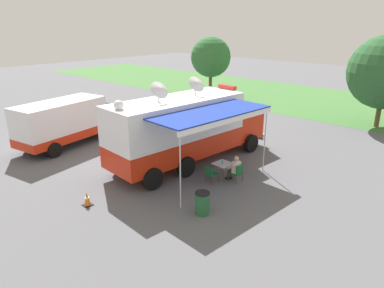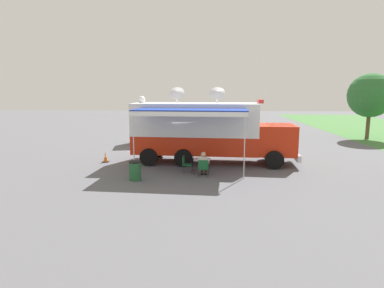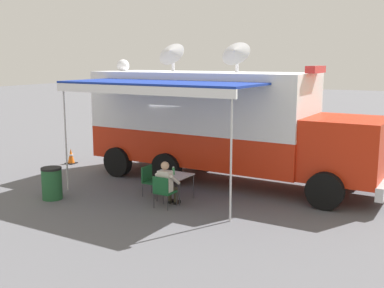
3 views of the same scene
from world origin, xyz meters
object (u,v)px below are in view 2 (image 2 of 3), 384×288
object	(u,v)px
seated_responder	(204,163)
traffic_cone	(105,157)
folding_chair_beside_table	(186,163)
car_behind_truck	(257,137)
folding_table	(202,160)
trash_bin	(135,171)
command_truck	(208,130)
support_truck	(175,126)
folding_chair_at_table	(203,167)
water_bottle	(201,157)

from	to	relation	value
seated_responder	traffic_cone	size ratio (longest dim) A/B	2.16
folding_chair_beside_table	traffic_cone	xyz separation A→B (m)	(-2.29, -4.96, -0.23)
seated_responder	car_behind_truck	size ratio (longest dim) A/B	0.30
folding_chair_beside_table	traffic_cone	distance (m)	5.47
folding_table	traffic_cone	bearing A→B (deg)	-111.95
trash_bin	traffic_cone	distance (m)	4.66
traffic_cone	folding_table	bearing A→B (deg)	68.05
command_truck	folding_chair_beside_table	bearing A→B (deg)	-24.90
support_truck	folding_table	bearing A→B (deg)	13.74
trash_bin	traffic_cone	world-z (taller)	trash_bin
car_behind_truck	command_truck	bearing A→B (deg)	-36.22
folding_chair_at_table	car_behind_truck	size ratio (longest dim) A/B	0.21
folding_chair_at_table	support_truck	xyz separation A→B (m)	(-10.56, -2.46, 0.87)
folding_chair_beside_table	seated_responder	xyz separation A→B (m)	(0.66, 0.94, 0.14)
folding_chair_at_table	command_truck	bearing A→B (deg)	176.23
car_behind_truck	trash_bin	bearing A→B (deg)	-38.36
command_truck	folding_chair_beside_table	xyz separation A→B (m)	(2.46, -1.14, -1.43)
traffic_cone	folding_chair_at_table	bearing A→B (deg)	61.91
command_truck	water_bottle	distance (m)	2.77
folding_chair_at_table	car_behind_truck	distance (m)	9.05
seated_responder	traffic_cone	bearing A→B (deg)	-116.59
water_bottle	car_behind_truck	bearing A→B (deg)	152.01
water_bottle	folding_chair_beside_table	bearing A→B (deg)	-93.34
folding_chair_beside_table	car_behind_truck	xyz separation A→B (m)	(-7.35, 4.73, 0.37)
folding_chair_beside_table	trash_bin	distance (m)	2.77
car_behind_truck	support_truck	bearing A→B (deg)	-110.62
water_bottle	car_behind_truck	world-z (taller)	car_behind_truck
command_truck	seated_responder	distance (m)	3.39
seated_responder	car_behind_truck	bearing A→B (deg)	154.70
car_behind_truck	water_bottle	bearing A→B (deg)	-27.99
folding_chair_at_table	trash_bin	xyz separation A→B (m)	(0.68, -3.23, -0.06)
traffic_cone	car_behind_truck	world-z (taller)	car_behind_truck
folding_chair_at_table	seated_responder	distance (m)	0.23
folding_table	folding_chair_at_table	xyz separation A→B (m)	(0.80, 0.08, -0.16)
folding_chair_beside_table	traffic_cone	bearing A→B (deg)	-114.82
water_bottle	folding_chair_at_table	xyz separation A→B (m)	(0.80, 0.13, -0.32)
folding_table	water_bottle	xyz separation A→B (m)	(-0.00, -0.06, 0.16)
command_truck	trash_bin	xyz separation A→B (m)	(3.99, -3.45, -1.49)
folding_table	car_behind_truck	size ratio (longest dim) A/B	0.20
folding_chair_beside_table	seated_responder	world-z (taller)	seated_responder
support_truck	car_behind_truck	world-z (taller)	support_truck
folding_chair_at_table	car_behind_truck	bearing A→B (deg)	155.14
trash_bin	support_truck	world-z (taller)	support_truck
folding_chair_beside_table	seated_responder	distance (m)	1.15
seated_responder	trash_bin	bearing A→B (deg)	-74.95
trash_bin	traffic_cone	xyz separation A→B (m)	(-3.82, -2.65, -0.18)
folding_chair_at_table	car_behind_truck	world-z (taller)	car_behind_truck
trash_bin	support_truck	distance (m)	11.30
folding_chair_at_table	support_truck	distance (m)	10.87
seated_responder	command_truck	bearing A→B (deg)	176.24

